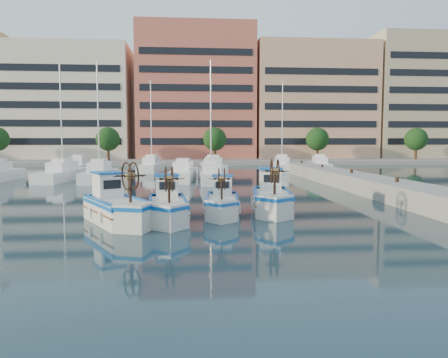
% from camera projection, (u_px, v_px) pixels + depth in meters
% --- Properties ---
extents(ground, '(300.00, 300.00, 0.00)m').
position_uv_depth(ground, '(202.00, 219.00, 21.69)').
color(ground, '#1A3745').
rests_on(ground, ground).
extents(quay, '(3.00, 60.00, 1.20)m').
position_uv_depth(quay, '(383.00, 188.00, 30.67)').
color(quay, gray).
rests_on(quay, ground).
extents(waterfront, '(180.00, 40.00, 25.60)m').
position_uv_depth(waterfront, '(237.00, 104.00, 86.06)').
color(waterfront, gray).
rests_on(waterfront, ground).
extents(yacht_marina, '(38.80, 23.80, 11.50)m').
position_uv_depth(yacht_marina, '(164.00, 171.00, 48.70)').
color(yacht_marina, white).
rests_on(yacht_marina, ground).
extents(fishing_boat_a, '(3.85, 4.96, 3.00)m').
position_uv_depth(fishing_boat_a, '(115.00, 205.00, 20.73)').
color(fishing_boat_a, silver).
rests_on(fishing_boat_a, ground).
extents(fishing_boat_b, '(2.16, 4.53, 2.78)m').
position_uv_depth(fishing_boat_b, '(168.00, 205.00, 21.38)').
color(fishing_boat_b, silver).
rests_on(fishing_boat_b, ground).
extents(fishing_boat_c, '(2.07, 4.23, 2.59)m').
position_uv_depth(fishing_boat_c, '(222.00, 201.00, 22.99)').
color(fishing_boat_c, silver).
rests_on(fishing_boat_c, ground).
extents(fishing_boat_d, '(2.50, 4.91, 3.00)m').
position_uv_depth(fishing_boat_d, '(272.00, 197.00, 23.96)').
color(fishing_boat_d, silver).
rests_on(fishing_boat_d, ground).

